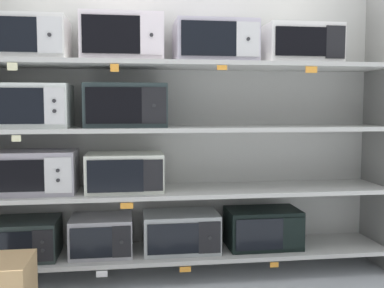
{
  "coord_description": "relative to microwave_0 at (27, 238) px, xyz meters",
  "views": [
    {
      "loc": [
        -0.44,
        -3.17,
        1.22
      ],
      "look_at": [
        0.0,
        0.0,
        0.95
      ],
      "focal_mm": 42.04,
      "sensor_mm": 36.0,
      "label": 1
    }
  ],
  "objects": [
    {
      "name": "price_tag_8",
      "position": [
        1.32,
        -0.25,
        1.16
      ],
      "size": [
        0.07,
        0.0,
        0.03
      ],
      "primitive_type": "cube",
      "color": "orange"
    },
    {
      "name": "price_tag_6",
      "position": [
        0.0,
        -0.25,
        1.15
      ],
      "size": [
        0.06,
        0.0,
        0.05
      ],
      "primitive_type": "cube",
      "color": "beige"
    },
    {
      "name": "microwave_7",
      "position": [
        0.69,
        -0.0,
        0.92
      ],
      "size": [
        0.56,
        0.35,
        0.3
      ],
      "color": "#283435",
      "rests_on": "shelf_2"
    },
    {
      "name": "upright_right",
      "position": [
        2.61,
        0.0,
        0.74
      ],
      "size": [
        0.05,
        0.49,
        2.09
      ],
      "primitive_type": "cube",
      "color": "slate",
      "rests_on": "ground"
    },
    {
      "name": "shelf_1",
      "position": [
        1.15,
        0.0,
        0.3
      ],
      "size": [
        2.85,
        0.49,
        0.03
      ],
      "primitive_type": "cube",
      "color": "beige"
    },
    {
      "name": "price_tag_7",
      "position": [
        0.62,
        -0.25,
        1.15
      ],
      "size": [
        0.05,
        0.0,
        0.05
      ],
      "primitive_type": "cube",
      "color": "orange"
    },
    {
      "name": "microwave_8",
      "position": [
        0.05,
        0.0,
        1.36
      ],
      "size": [
        0.52,
        0.43,
        0.28
      ],
      "color": "silver",
      "rests_on": "shelf_3"
    },
    {
      "name": "microwave_2",
      "position": [
        1.07,
        0.0,
        0.01
      ],
      "size": [
        0.54,
        0.37,
        0.28
      ],
      "color": "#A1A7A7",
      "rests_on": "shelf_0"
    },
    {
      "name": "shelf_0",
      "position": [
        1.15,
        0.0,
        -0.15
      ],
      "size": [
        2.85,
        0.49,
        0.03
      ],
      "primitive_type": "cube",
      "color": "beige",
      "rests_on": "ground"
    },
    {
      "name": "microwave_0",
      "position": [
        0.0,
        0.0,
        0.0
      ],
      "size": [
        0.43,
        0.39,
        0.26
      ],
      "color": "#26302E",
      "rests_on": "shelf_0"
    },
    {
      "name": "microwave_5",
      "position": [
        0.67,
        -0.0,
        0.45
      ],
      "size": [
        0.53,
        0.37,
        0.26
      ],
      "color": "silver",
      "rests_on": "shelf_1"
    },
    {
      "name": "microwave_4",
      "position": [
        0.07,
        0.0,
        0.46
      ],
      "size": [
        0.56,
        0.37,
        0.29
      ],
      "color": "#A09BA5",
      "rests_on": "shelf_1"
    },
    {
      "name": "price_tag_3",
      "position": [
        1.69,
        -0.25,
        -0.18
      ],
      "size": [
        0.06,
        0.0,
        0.04
      ],
      "primitive_type": "cube",
      "color": "orange"
    },
    {
      "name": "price_tag_4",
      "position": [
        0.69,
        -0.25,
        0.26
      ],
      "size": [
        0.08,
        0.0,
        0.04
      ],
      "primitive_type": "cube",
      "color": "orange"
    },
    {
      "name": "price_tag_5",
      "position": [
        0.01,
        -0.25,
        0.71
      ],
      "size": [
        0.06,
        0.0,
        0.04
      ],
      "primitive_type": "cube",
      "color": "beige"
    },
    {
      "name": "shelf_3",
      "position": [
        1.15,
        0.0,
        1.2
      ],
      "size": [
        2.85,
        0.49,
        0.03
      ],
      "primitive_type": "cube",
      "color": "beige"
    },
    {
      "name": "price_tag_9",
      "position": [
        1.93,
        -0.25,
        1.16
      ],
      "size": [
        0.08,
        0.0,
        0.04
      ],
      "primitive_type": "cube",
      "color": "orange"
    },
    {
      "name": "microwave_3",
      "position": [
        1.68,
        -0.0,
        0.01
      ],
      "size": [
        0.53,
        0.34,
        0.28
      ],
      "color": "black",
      "rests_on": "shelf_0"
    },
    {
      "name": "price_tag_1",
      "position": [
        0.52,
        -0.25,
        -0.19
      ],
      "size": [
        0.07,
        0.0,
        0.04
      ],
      "primitive_type": "cube",
      "color": "white"
    },
    {
      "name": "price_tag_2",
      "position": [
        1.07,
        -0.25,
        -0.18
      ],
      "size": [
        0.08,
        0.0,
        0.04
      ],
      "primitive_type": "cube",
      "color": "orange"
    },
    {
      "name": "microwave_6",
      "position": [
        0.05,
        -0.0,
        0.91
      ],
      "size": [
        0.53,
        0.42,
        0.29
      ],
      "color": "silver",
      "rests_on": "shelf_2"
    },
    {
      "name": "shelf_2",
      "position": [
        1.15,
        0.0,
        0.75
      ],
      "size": [
        2.85,
        0.49,
        0.03
      ],
      "primitive_type": "cube",
      "color": "beige"
    },
    {
      "name": "microwave_9",
      "position": [
        0.67,
        -0.0,
        1.37
      ],
      "size": [
        0.55,
        0.4,
        0.31
      ],
      "color": "silver",
      "rests_on": "shelf_3"
    },
    {
      "name": "price_tag_0",
      "position": [
        0.03,
        -0.25,
        -0.18
      ],
      "size": [
        0.06,
        0.0,
        0.03
      ],
      "primitive_type": "cube",
      "color": "orange"
    },
    {
      "name": "microwave_10",
      "position": [
        1.31,
        -0.0,
        1.36
      ],
      "size": [
        0.56,
        0.41,
        0.29
      ],
      "color": "#B8B1C2",
      "rests_on": "shelf_3"
    },
    {
      "name": "back_panel",
      "position": [
        1.15,
        0.27,
        0.74
      ],
      "size": [
        3.05,
        0.04,
        2.09
      ],
      "primitive_type": "cube",
      "color": "#B2B2AD",
      "rests_on": "ground"
    },
    {
      "name": "microwave_11",
      "position": [
        1.95,
        0.0,
        1.35
      ],
      "size": [
        0.53,
        0.35,
        0.28
      ],
      "color": "silver",
      "rests_on": "shelf_3"
    },
    {
      "name": "microwave_1",
      "position": [
        0.51,
        -0.0,
        0.0
      ],
      "size": [
        0.43,
        0.36,
        0.27
      ],
      "color": "#A2A0A7",
      "rests_on": "shelf_0"
    }
  ]
}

